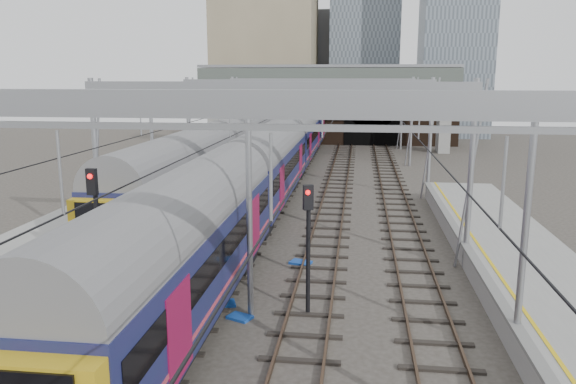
# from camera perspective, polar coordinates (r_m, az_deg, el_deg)

# --- Properties ---
(ground) EXTENTS (160.00, 160.00, 0.00)m
(ground) POSITION_cam_1_polar(r_m,az_deg,el_deg) (18.05, -5.05, -14.94)
(ground) COLOR #38332D
(ground) RESTS_ON ground
(tracks) EXTENTS (14.40, 80.00, 0.22)m
(tracks) POSITION_cam_1_polar(r_m,az_deg,el_deg) (31.98, 0.63, -2.88)
(tracks) COLOR #4C3828
(tracks) RESTS_ON ground
(overhead_line) EXTENTS (16.80, 80.00, 8.00)m
(overhead_line) POSITION_cam_1_polar(r_m,az_deg,el_deg) (37.43, 1.81, 9.40)
(overhead_line) COLOR gray
(overhead_line) RESTS_ON ground
(retaining_wall) EXTENTS (28.00, 2.75, 9.00)m
(retaining_wall) POSITION_cam_1_polar(r_m,az_deg,el_deg) (67.81, 5.47, 8.51)
(retaining_wall) COLOR black
(retaining_wall) RESTS_ON ground
(overbridge) EXTENTS (28.00, 3.00, 9.25)m
(overbridge) POSITION_cam_1_polar(r_m,az_deg,el_deg) (61.85, 4.01, 10.94)
(overbridge) COLOR gray
(overbridge) RESTS_ON ground
(city_skyline) EXTENTS (37.50, 27.50, 60.00)m
(city_skyline) POSITION_cam_1_polar(r_m,az_deg,el_deg) (86.69, 6.98, 17.61)
(city_skyline) COLOR tan
(city_skyline) RESTS_ON ground
(train_main) EXTENTS (3.04, 70.22, 5.15)m
(train_main) POSITION_cam_1_polar(r_m,az_deg,el_deg) (43.48, -0.16, 4.52)
(train_main) COLOR black
(train_main) RESTS_ON ground
(train_second) EXTENTS (3.01, 69.49, 5.10)m
(train_second) POSITION_cam_1_polar(r_m,az_deg,el_deg) (55.42, -2.74, 6.05)
(train_second) COLOR black
(train_second) RESTS_ON ground
(signal_near_left) EXTENTS (0.38, 0.47, 5.02)m
(signal_near_left) POSITION_cam_1_polar(r_m,az_deg,el_deg) (20.53, -18.89, -2.82)
(signal_near_left) COLOR black
(signal_near_left) RESTS_ON ground
(signal_near_centre) EXTENTS (0.37, 0.46, 4.59)m
(signal_near_centre) POSITION_cam_1_polar(r_m,az_deg,el_deg) (18.83, 2.07, -4.21)
(signal_near_centre) COLOR black
(signal_near_centre) RESTS_ON ground
(relay_cabinet) EXTENTS (0.53, 0.45, 1.04)m
(relay_cabinet) POSITION_cam_1_polar(r_m,az_deg,el_deg) (17.52, -25.36, -15.08)
(relay_cabinet) COLOR silver
(relay_cabinet) RESTS_ON ground
(equip_cover_a) EXTENTS (1.04, 0.89, 0.10)m
(equip_cover_a) POSITION_cam_1_polar(r_m,az_deg,el_deg) (20.68, -6.64, -11.22)
(equip_cover_a) COLOR #1645A8
(equip_cover_a) RESTS_ON ground
(equip_cover_b) EXTENTS (0.95, 0.83, 0.09)m
(equip_cover_b) POSITION_cam_1_polar(r_m,az_deg,el_deg) (19.58, -4.91, -12.56)
(equip_cover_b) COLOR #1645A8
(equip_cover_b) RESTS_ON ground
(equip_cover_c) EXTENTS (1.04, 0.88, 0.10)m
(equip_cover_c) POSITION_cam_1_polar(r_m,az_deg,el_deg) (24.81, 1.29, -7.17)
(equip_cover_c) COLOR #1645A8
(equip_cover_c) RESTS_ON ground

